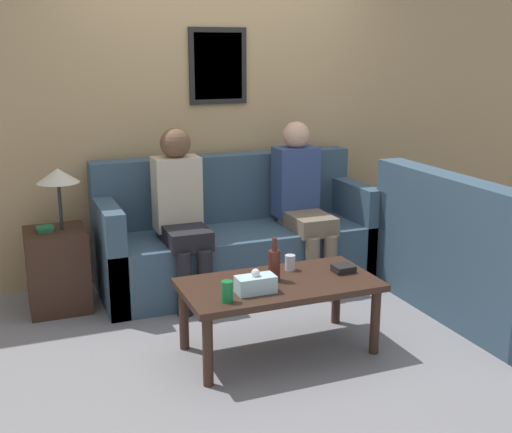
# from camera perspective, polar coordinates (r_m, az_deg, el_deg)

# --- Properties ---
(ground_plane) EXTENTS (16.00, 16.00, 0.00)m
(ground_plane) POSITION_cam_1_polar(r_m,az_deg,el_deg) (4.81, 0.23, -7.70)
(ground_plane) COLOR gray
(wall_back) EXTENTS (9.00, 0.08, 2.60)m
(wall_back) POSITION_cam_1_polar(r_m,az_deg,el_deg) (5.34, -3.48, 8.94)
(wall_back) COLOR tan
(wall_back) RESTS_ON ground_plane
(couch_main) EXTENTS (2.16, 0.81, 1.01)m
(couch_main) POSITION_cam_1_polar(r_m,az_deg,el_deg) (5.13, -1.82, -2.13)
(couch_main) COLOR #385166
(couch_main) RESTS_ON ground_plane
(couch_side) EXTENTS (0.81, 1.66, 1.01)m
(couch_side) POSITION_cam_1_polar(r_m,az_deg,el_deg) (4.78, 19.31, -4.22)
(couch_side) COLOR #385166
(couch_side) RESTS_ON ground_plane
(coffee_table) EXTENTS (1.20, 0.61, 0.46)m
(coffee_table) POSITION_cam_1_polar(r_m,az_deg,el_deg) (3.95, 2.06, -6.61)
(coffee_table) COLOR #382319
(coffee_table) RESTS_ON ground_plane
(side_table_with_lamp) EXTENTS (0.42, 0.42, 1.03)m
(side_table_with_lamp) POSITION_cam_1_polar(r_m,az_deg,el_deg) (4.82, -17.22, -3.93)
(side_table_with_lamp) COLOR #382319
(side_table_with_lamp) RESTS_ON ground_plane
(wine_bottle) EXTENTS (0.07, 0.07, 0.27)m
(wine_bottle) POSITION_cam_1_polar(r_m,az_deg,el_deg) (3.92, 1.64, -4.27)
(wine_bottle) COLOR #562319
(wine_bottle) RESTS_ON coffee_table
(drinking_glass) EXTENTS (0.07, 0.07, 0.10)m
(drinking_glass) POSITION_cam_1_polar(r_m,az_deg,el_deg) (4.12, 3.05, -4.11)
(drinking_glass) COLOR silver
(drinking_glass) RESTS_ON coffee_table
(book_stack) EXTENTS (0.13, 0.12, 0.04)m
(book_stack) POSITION_cam_1_polar(r_m,az_deg,el_deg) (4.12, 7.78, -4.61)
(book_stack) COLOR black
(book_stack) RESTS_ON coffee_table
(soda_can) EXTENTS (0.07, 0.07, 0.12)m
(soda_can) POSITION_cam_1_polar(r_m,az_deg,el_deg) (3.61, -2.58, -6.68)
(soda_can) COLOR #197A38
(soda_can) RESTS_ON coffee_table
(tissue_box) EXTENTS (0.23, 0.12, 0.14)m
(tissue_box) POSITION_cam_1_polar(r_m,az_deg,el_deg) (3.74, -0.03, -6.00)
(tissue_box) COLOR silver
(tissue_box) RESTS_ON coffee_table
(person_left) EXTENTS (0.34, 0.59, 1.28)m
(person_left) POSITION_cam_1_polar(r_m,az_deg,el_deg) (4.73, -6.69, 0.78)
(person_left) COLOR black
(person_left) RESTS_ON ground_plane
(person_right) EXTENTS (0.34, 0.65, 1.28)m
(person_right) POSITION_cam_1_polar(r_m,az_deg,el_deg) (5.10, 4.10, 1.75)
(person_right) COLOR #756651
(person_right) RESTS_ON ground_plane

